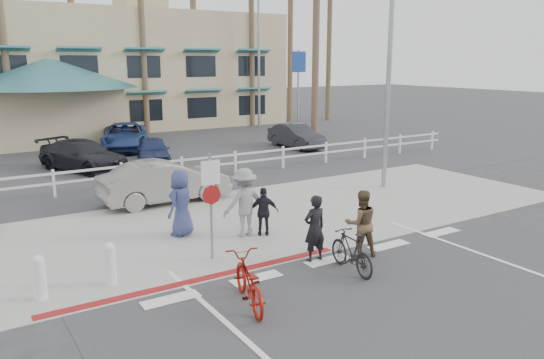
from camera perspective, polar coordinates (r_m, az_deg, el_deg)
ground at (r=12.53m, az=7.75°, el=-9.52°), size 140.00×140.00×0.00m
bike_path at (r=11.21m, az=14.45°, el=-12.59°), size 12.00×16.00×0.01m
sidewalk_plaza at (r=16.03m, az=-2.60°, el=-4.39°), size 22.00×7.00×0.01m
cross_street at (r=19.48m, az=-8.42°, el=-1.42°), size 40.00×5.00×0.01m
parking_lot at (r=28.27m, az=-16.24°, el=2.61°), size 50.00×16.00×0.01m
curb_red at (r=11.98m, az=-7.38°, el=-10.54°), size 7.00×0.25×0.02m
rail_fence at (r=21.36m, az=-9.41°, el=1.16°), size 29.40×0.16×1.00m
building at (r=40.98m, az=-19.21°, el=13.34°), size 28.00×16.00×11.30m
sign_post at (r=12.65m, az=-6.60°, el=-2.35°), size 0.50×0.10×2.90m
bollard_0 at (r=11.96m, az=-17.03°, el=-8.65°), size 0.26×0.26×0.95m
bollard_1 at (r=11.72m, az=-23.73°, el=-9.64°), size 0.26×0.26×0.95m
streetlight_0 at (r=20.06m, az=12.50°, el=11.81°), size 0.60×2.00×9.00m
streetlight_1 at (r=38.21m, az=-1.42°, el=12.77°), size 0.60×2.00×9.50m
info_sign at (r=37.66m, az=2.83°, el=9.79°), size 1.20×0.16×5.60m
palm_3 at (r=34.10m, az=-27.14°, el=15.22°), size 4.00×4.00×14.00m
palm_4 at (r=35.76m, az=-20.75°, el=16.40°), size 4.00×4.00×15.00m
palm_5 at (r=35.80m, az=-13.79°, el=15.22°), size 4.00×4.00×13.00m
palm_6 at (r=38.33m, az=-8.49°, el=18.25°), size 4.00×4.00×17.00m
palm_7 at (r=39.14m, az=-2.22°, el=16.06°), size 4.00×4.00×14.00m
palm_8 at (r=42.13m, az=1.99°, el=16.50°), size 4.00×4.00×15.00m
palm_9 at (r=43.03m, az=6.18°, el=15.03°), size 4.00×4.00×13.00m
palm_11 at (r=31.07m, az=4.78°, el=16.89°), size 4.00×4.00×14.00m
bike_red at (r=10.51m, az=-2.58°, el=-10.93°), size 1.14×2.02×1.01m
rider_red at (r=12.66m, az=4.60°, el=-5.27°), size 0.60×0.40×1.63m
bike_black at (r=12.24m, az=8.54°, el=-7.66°), size 0.62×1.65×0.97m
rider_black at (r=13.13m, az=9.56°, el=-4.68°), size 0.99×0.89×1.67m
pedestrian_a at (r=14.38m, az=-2.99°, el=-2.50°), size 1.24×0.73×1.90m
pedestrian_child at (r=14.46m, az=-0.87°, el=-3.50°), size 0.86×0.66×1.36m
pedestrian_b at (r=14.66m, az=-9.76°, el=-2.48°), size 1.08×0.99×1.84m
car_white_sedan at (r=18.21m, az=-11.40°, el=-0.22°), size 4.38×1.58×1.43m
lot_car_1 at (r=24.52m, az=-19.66°, el=2.45°), size 3.60×4.91×1.32m
lot_car_2 at (r=25.13m, az=-12.67°, el=3.01°), size 2.45×3.88×1.23m
lot_car_3 at (r=29.16m, az=2.63°, el=4.68°), size 1.38×3.93×1.29m
lot_car_5 at (r=29.63m, az=-15.51°, el=4.48°), size 3.79×5.58×1.42m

